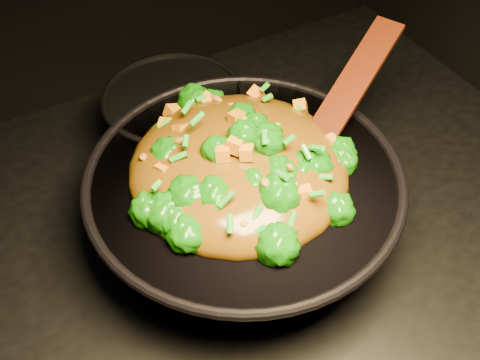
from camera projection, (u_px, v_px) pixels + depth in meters
wok at (244, 205)px, 0.77m from camera, size 0.44×0.44×0.11m
stir_fry at (239, 144)px, 0.70m from camera, size 0.33×0.33×0.09m
spatula at (343, 100)px, 0.76m from camera, size 0.24×0.14×0.11m
back_pot at (177, 124)px, 0.88m from camera, size 0.20×0.20×0.11m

